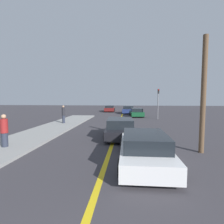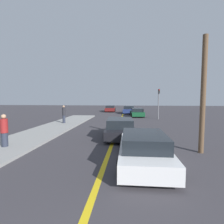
{
  "view_description": "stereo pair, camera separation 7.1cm",
  "coord_description": "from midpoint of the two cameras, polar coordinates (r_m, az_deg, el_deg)",
  "views": [
    {
      "loc": [
        0.88,
        -0.24,
        2.66
      ],
      "look_at": [
        -0.26,
        12.18,
        1.64
      ],
      "focal_mm": 28.0,
      "sensor_mm": 36.0,
      "label": 1
    },
    {
      "loc": [
        0.95,
        -0.24,
        2.66
      ],
      "look_at": [
        -0.26,
        12.18,
        1.64
      ],
      "focal_mm": 28.0,
      "sensor_mm": 36.0,
      "label": 2
    }
  ],
  "objects": [
    {
      "name": "car_ahead_center",
      "position": [
        11.78,
        2.81,
        -5.33
      ],
      "size": [
        2.17,
        4.39,
        1.28
      ],
      "rotation": [
        0.0,
        0.0,
        0.05
      ],
      "color": "black",
      "rests_on": "ground_plane"
    },
    {
      "name": "pedestrian_near_curb",
      "position": [
        10.59,
        -31.57,
        -5.16
      ],
      "size": [
        0.36,
        0.36,
        1.68
      ],
      "color": "#282D3D",
      "rests_on": "sidewalk_left"
    },
    {
      "name": "pedestrian_mid_group",
      "position": [
        18.08,
        -15.35,
        -0.69
      ],
      "size": [
        0.32,
        0.32,
        1.76
      ],
      "color": "#282D3D",
      "rests_on": "sidewalk_left"
    },
    {
      "name": "road_center_line",
      "position": [
        18.45,
        2.65,
        -3.61
      ],
      "size": [
        0.2,
        60.0,
        0.01
      ],
      "color": "gold",
      "rests_on": "ground_plane"
    },
    {
      "name": "sidewalk_left",
      "position": [
        14.18,
        -21.53,
        -6.18
      ],
      "size": [
        3.19,
        24.28,
        0.14
      ],
      "color": "gray",
      "rests_on": "ground_plane"
    },
    {
      "name": "utility_pole",
      "position": [
        9.34,
        27.81,
        4.89
      ],
      "size": [
        0.24,
        0.24,
        5.56
      ],
      "color": "brown",
      "rests_on": "ground_plane"
    },
    {
      "name": "traffic_light",
      "position": [
        22.32,
        15.05,
        3.61
      ],
      "size": [
        0.18,
        0.4,
        3.73
      ],
      "color": "slate",
      "rests_on": "ground_plane"
    },
    {
      "name": "car_parked_left_lot",
      "position": [
        29.88,
        5.64,
        0.74
      ],
      "size": [
        2.11,
        4.28,
        1.29
      ],
      "rotation": [
        0.0,
        0.0,
        -0.03
      ],
      "color": "navy",
      "rests_on": "ground_plane"
    },
    {
      "name": "car_oncoming_far",
      "position": [
        33.72,
        -0.5,
        1.15
      ],
      "size": [
        2.12,
        4.54,
        1.18
      ],
      "rotation": [
        0.0,
        0.0,
        0.05
      ],
      "color": "maroon",
      "rests_on": "ground_plane"
    },
    {
      "name": "car_near_right_lane",
      "position": [
        7.39,
        10.54,
        -11.58
      ],
      "size": [
        2.05,
        4.65,
        1.25
      ],
      "rotation": [
        0.0,
        0.0,
        0.01
      ],
      "color": "silver",
      "rests_on": "ground_plane"
    },
    {
      "name": "car_far_distant",
      "position": [
        25.13,
        8.24,
        -0.13
      ],
      "size": [
        2.02,
        4.22,
        1.19
      ],
      "rotation": [
        0.0,
        0.0,
        0.06
      ],
      "color": "#144728",
      "rests_on": "ground_plane"
    }
  ]
}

